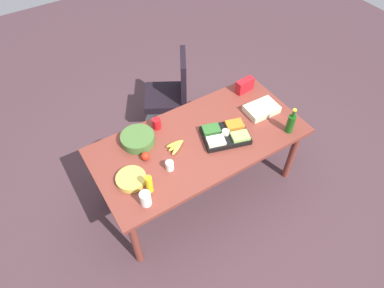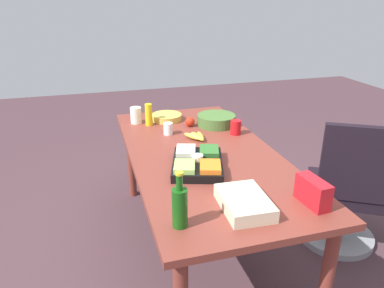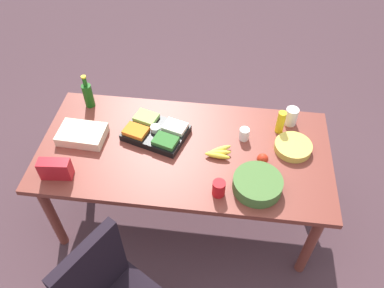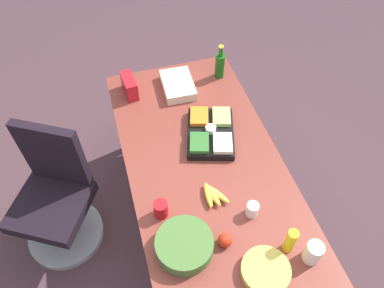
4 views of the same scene
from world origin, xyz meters
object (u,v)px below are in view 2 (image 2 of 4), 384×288
at_px(chip_bowl, 167,117).
at_px(banana_bunch, 197,136).
at_px(office_chair, 343,199).
at_px(paper_cup, 168,129).
at_px(red_solo_cup, 236,127).
at_px(wine_bottle, 180,206).
at_px(mayo_jar, 136,115).
at_px(apple_red, 190,122).
at_px(veggie_tray, 197,162).
at_px(sheet_cake, 244,203).
at_px(conference_table, 203,163).
at_px(chip_bag_red, 313,192).
at_px(salad_bowl, 216,120).
at_px(mustard_bottle, 149,115).

bearing_deg(chip_bowl, banana_bunch, -166.99).
xyz_separation_m(office_chair, paper_cup, (0.64, 1.15, 0.44)).
bearing_deg(red_solo_cup, wine_bottle, 145.88).
xyz_separation_m(red_solo_cup, mayo_jar, (0.47, 0.69, 0.01)).
relative_size(mayo_jar, apple_red, 1.77).
xyz_separation_m(veggie_tray, sheet_cake, (-0.51, -0.09, -0.00)).
relative_size(conference_table, veggie_tray, 4.09).
bearing_deg(sheet_cake, paper_cup, 6.71).
height_order(red_solo_cup, chip_bowl, red_solo_cup).
distance_m(chip_bag_red, sheet_cake, 0.35).
relative_size(wine_bottle, apple_red, 3.63).
xyz_separation_m(paper_cup, sheet_cake, (-1.13, -0.13, -0.01)).
bearing_deg(sheet_cake, veggie_tray, 9.85).
bearing_deg(paper_cup, salad_bowl, -77.27).
relative_size(red_solo_cup, banana_bunch, 0.61).
bearing_deg(veggie_tray, paper_cup, 4.11).
distance_m(chip_bag_red, mustard_bottle, 1.54).
height_order(wine_bottle, veggie_tray, wine_bottle).
distance_m(mayo_jar, sheet_cake, 1.49).
distance_m(chip_bag_red, mayo_jar, 1.66).
bearing_deg(apple_red, chip_bag_red, -168.27).
bearing_deg(red_solo_cup, conference_table, 127.24).
xyz_separation_m(wine_bottle, apple_red, (1.30, -0.42, -0.07)).
height_order(conference_table, chip_bag_red, chip_bag_red).
height_order(salad_bowl, chip_bowl, salad_bowl).
bearing_deg(chip_bowl, red_solo_cup, -137.92).
xyz_separation_m(apple_red, chip_bowl, (0.21, 0.15, -0.01)).
relative_size(veggie_tray, apple_red, 6.45).
distance_m(mayo_jar, apple_red, 0.45).
bearing_deg(paper_cup, banana_bunch, -132.85).
height_order(veggie_tray, banana_bunch, veggie_tray).
bearing_deg(chip_bowl, paper_cup, 169.51).
bearing_deg(mustard_bottle, paper_cup, -157.04).
distance_m(veggie_tray, mustard_bottle, 0.88).
height_order(salad_bowl, sheet_cake, salad_bowl).
bearing_deg(paper_cup, mustard_bottle, 22.96).
bearing_deg(paper_cup, office_chair, -119.19).
height_order(conference_table, mayo_jar, mayo_jar).
distance_m(salad_bowl, chip_bowl, 0.43).
xyz_separation_m(wine_bottle, salad_bowl, (1.27, -0.63, -0.06)).
distance_m(conference_table, mayo_jar, 0.82).
relative_size(salad_bowl, apple_red, 4.07).
bearing_deg(conference_table, salad_bowl, -28.82).
relative_size(sheet_cake, banana_bunch, 1.79).
relative_size(wine_bottle, chip_bag_red, 1.38).
xyz_separation_m(paper_cup, mustard_bottle, (0.25, 0.10, 0.04)).
height_order(office_chair, banana_bunch, office_chair).
bearing_deg(mayo_jar, chip_bowl, -88.51).
distance_m(conference_table, apple_red, 0.55).
bearing_deg(banana_bunch, red_solo_cup, -85.56).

